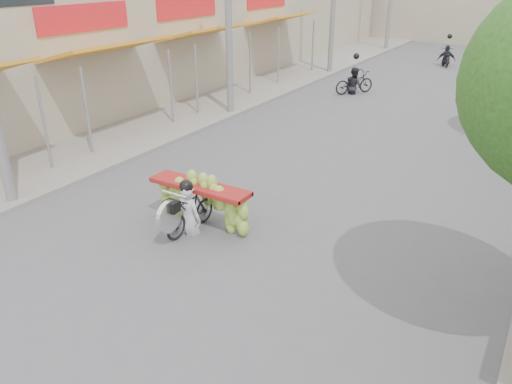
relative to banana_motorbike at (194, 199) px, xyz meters
name	(u,v)px	position (x,y,z in m)	size (l,w,h in m)	color
ground	(62,378)	(1.06, -4.30, -0.67)	(120.00, 120.00, 0.00)	#525156
sidewalk_left	(239,91)	(-5.94, 10.70, -0.61)	(4.00, 60.00, 0.12)	gray
shophouse_row_left	(131,16)	(-10.93, 9.68, 2.33)	(9.77, 40.00, 6.00)	tan
banana_motorbike	(194,199)	(0.00, 0.00, 0.00)	(2.28, 1.73, 1.96)	black
bg_motorbike_a	(355,77)	(-1.65, 13.18, 0.06)	(1.50, 1.78, 1.95)	black
bg_motorbike_c	(448,51)	(0.28, 21.86, 0.12)	(1.08, 1.72, 1.95)	black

